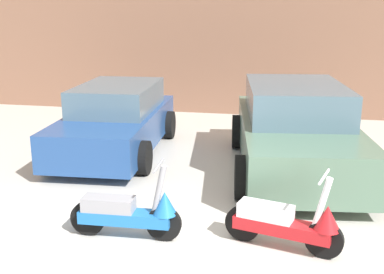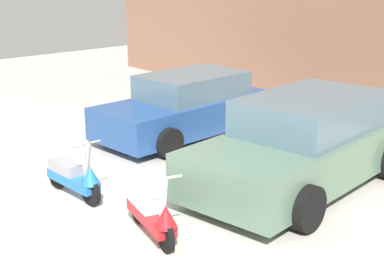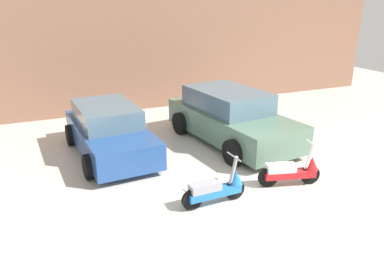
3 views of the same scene
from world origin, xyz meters
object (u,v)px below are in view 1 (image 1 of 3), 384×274
(car_rear_left, at_px, (116,120))
(car_rear_center, at_px, (295,130))
(scooter_front_left, at_px, (130,212))
(scooter_front_right, at_px, (288,222))

(car_rear_left, xyz_separation_m, car_rear_center, (3.34, -0.40, 0.08))
(scooter_front_left, bearing_deg, car_rear_center, 54.97)
(scooter_front_right, height_order, car_rear_left, car_rear_left)
(scooter_front_left, relative_size, car_rear_left, 0.36)
(scooter_front_right, distance_m, car_rear_left, 4.68)
(scooter_front_right, bearing_deg, scooter_front_left, -163.03)
(scooter_front_right, bearing_deg, car_rear_left, 149.04)
(car_rear_left, bearing_deg, scooter_front_right, 40.72)
(scooter_front_left, bearing_deg, car_rear_left, 110.07)
(scooter_front_left, xyz_separation_m, car_rear_left, (-1.41, 3.42, 0.27))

